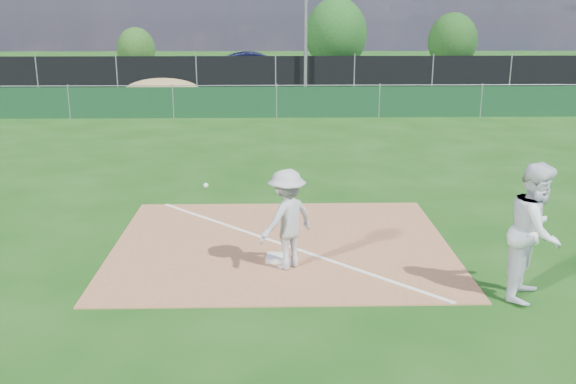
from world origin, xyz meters
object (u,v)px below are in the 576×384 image
(car_mid, at_px, (256,66))
(tree_mid, at_px, (336,34))
(car_right, at_px, (367,69))
(play_at_first, at_px, (287,219))
(tree_right, at_px, (453,41))
(tree_left, at_px, (136,49))
(light_pole, at_px, (306,11))
(first_base, at_px, (277,258))
(car_left, at_px, (153,69))
(runner, at_px, (535,231))

(car_mid, distance_m, tree_mid, 7.38)
(car_right, height_order, tree_mid, tree_mid)
(car_mid, xyz_separation_m, car_right, (6.40, -0.75, -0.11))
(play_at_first, height_order, tree_right, tree_right)
(car_mid, xyz_separation_m, tree_left, (-8.04, 5.12, 0.68))
(light_pole, bearing_deg, tree_left, 134.52)
(play_at_first, xyz_separation_m, tree_left, (-9.22, 33.58, 0.66))
(first_base, height_order, tree_mid, tree_mid)
(car_left, bearing_deg, car_right, -89.97)
(play_at_first, bearing_deg, car_left, 104.41)
(car_mid, bearing_deg, play_at_first, 176.89)
(light_pole, relative_size, first_base, 21.72)
(runner, xyz_separation_m, car_left, (-10.55, 28.33, -0.24))
(light_pole, xyz_separation_m, play_at_first, (-1.43, -22.75, -3.15))
(light_pole, xyz_separation_m, car_mid, (-2.61, 5.71, -3.17))
(play_at_first, height_order, tree_mid, tree_mid)
(tree_right, bearing_deg, car_mid, -156.84)
(first_base, bearing_deg, tree_right, 70.37)
(first_base, xyz_separation_m, tree_left, (-9.06, 33.27, 1.45))
(play_at_first, distance_m, tree_left, 34.83)
(first_base, height_order, car_left, car_left)
(play_at_first, height_order, car_left, play_at_first)
(light_pole, relative_size, tree_right, 2.07)
(runner, bearing_deg, car_mid, 41.56)
(car_left, bearing_deg, runner, -162.07)
(tree_mid, relative_size, tree_right, 1.25)
(car_mid, distance_m, tree_left, 9.56)
(runner, bearing_deg, tree_mid, 31.80)
(runner, relative_size, car_mid, 0.41)
(first_base, relative_size, tree_left, 0.13)
(play_at_first, bearing_deg, light_pole, 86.41)
(car_right, distance_m, tree_left, 15.61)
(play_at_first, bearing_deg, first_base, 117.43)
(tree_mid, bearing_deg, first_base, -97.09)
(runner, bearing_deg, light_pole, 37.57)
(tree_right, bearing_deg, first_base, -109.63)
(car_mid, bearing_deg, tree_right, -72.32)
(first_base, bearing_deg, play_at_first, -62.57)
(tree_left, bearing_deg, runner, -69.79)
(car_mid, bearing_deg, first_base, 176.59)
(tree_left, distance_m, tree_mid, 13.23)
(runner, xyz_separation_m, tree_mid, (0.40, 34.65, 1.46))
(car_mid, height_order, tree_left, tree_left)
(tree_left, distance_m, tree_right, 21.10)
(play_at_first, xyz_separation_m, car_mid, (-1.18, 28.46, -0.02))
(first_base, relative_size, car_left, 0.08)
(play_at_first, distance_m, car_right, 28.20)
(light_pole, bearing_deg, tree_mid, 76.69)
(tree_left, bearing_deg, first_base, -74.77)
(car_left, height_order, car_right, car_left)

